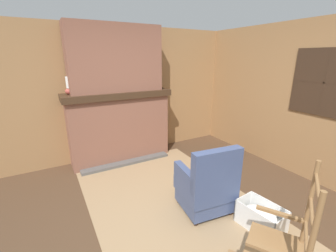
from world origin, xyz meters
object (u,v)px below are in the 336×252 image
object	(u,v)px
armchair	(207,187)
decorative_plate_on_mantel	(113,83)
storage_case	(155,84)
oil_lamp_vase	(69,88)
firewood_stack	(225,155)
laundry_basket	(261,217)

from	to	relation	value
armchair	decorative_plate_on_mantel	world-z (taller)	decorative_plate_on_mantel
storage_case	decorative_plate_on_mantel	size ratio (longest dim) A/B	0.90
oil_lamp_vase	decorative_plate_on_mantel	size ratio (longest dim) A/B	1.05
armchair	firewood_stack	distance (m)	1.65
armchair	storage_case	xyz separation A→B (m)	(-2.11, 0.32, 1.05)
armchair	laundry_basket	world-z (taller)	armchair
laundry_basket	firewood_stack	bearing A→B (deg)	149.87
armchair	storage_case	distance (m)	2.38
laundry_basket	storage_case	world-z (taller)	storage_case
armchair	decorative_plate_on_mantel	xyz separation A→B (m)	(-2.13, -0.50, 1.11)
laundry_basket	decorative_plate_on_mantel	distance (m)	3.11
firewood_stack	storage_case	xyz separation A→B (m)	(-1.09, -0.95, 1.29)
decorative_plate_on_mantel	firewood_stack	bearing A→B (deg)	57.82
storage_case	armchair	bearing A→B (deg)	-8.56
firewood_stack	storage_case	distance (m)	1.94
firewood_stack	oil_lamp_vase	distance (m)	3.05
oil_lamp_vase	storage_case	size ratio (longest dim) A/B	1.17
storage_case	laundry_basket	bearing A→B (deg)	0.93
laundry_basket	oil_lamp_vase	xyz separation A→B (m)	(-2.66, -1.61, 1.27)
firewood_stack	decorative_plate_on_mantel	xyz separation A→B (m)	(-1.11, -1.77, 1.35)
armchair	oil_lamp_vase	xyz separation A→B (m)	(-2.11, -1.25, 1.07)
laundry_basket	decorative_plate_on_mantel	size ratio (longest dim) A/B	1.92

